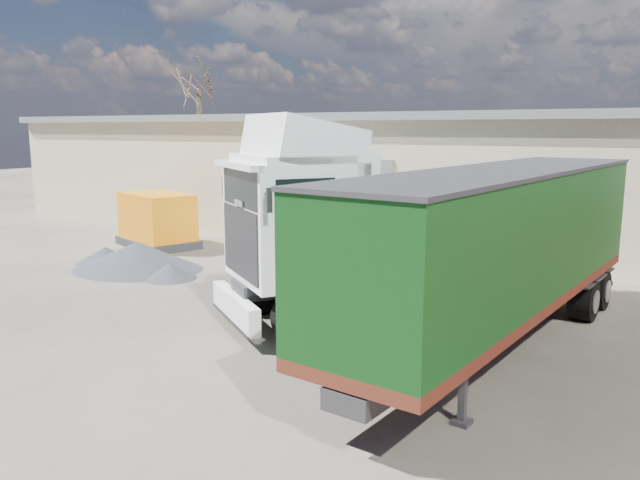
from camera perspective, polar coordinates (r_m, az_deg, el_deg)
The scene contains 8 objects.
ground at distance 14.95m, azimuth -9.71°, elevation -8.36°, with size 120.00×120.00×0.00m, color black.
warehouse at distance 30.85m, azimuth 1.09°, elevation 6.35°, with size 30.60×12.60×5.42m.
bare_tree at distance 41.22m, azimuth -11.06°, elevation 14.45°, with size 4.00×4.00×9.60m.
tractor_unit at distance 15.19m, azimuth 0.97°, elevation 0.34°, with size 6.55×7.67×5.05m.
box_trailer at distance 13.74m, azimuth 16.34°, elevation -0.05°, with size 3.65×11.91×3.90m.
panel_van at distance 22.80m, azimuth -2.78°, elevation 1.10°, with size 3.37×5.68×2.18m.
orange_skip at distance 25.98m, azimuth -14.65°, elevation 1.47°, with size 3.94×3.12×2.15m.
gravel_heap at distance 22.00m, azimuth -16.51°, elevation -1.47°, with size 6.09×5.65×0.94m.
Camera 1 is at (9.32, -10.70, 4.72)m, focal length 35.00 mm.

